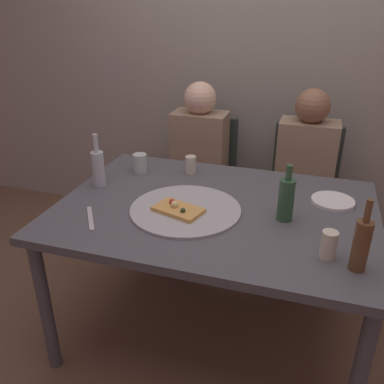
{
  "coord_description": "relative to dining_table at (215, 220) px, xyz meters",
  "views": [
    {
      "loc": [
        0.41,
        -1.67,
        1.65
      ],
      "look_at": [
        -0.12,
        0.02,
        0.81
      ],
      "focal_mm": 38.41,
      "sensor_mm": 36.0,
      "label": 1
    }
  ],
  "objects": [
    {
      "name": "guest_in_sweater",
      "position": [
        -0.33,
        0.77,
        -0.04
      ],
      "size": [
        0.36,
        0.56,
        1.17
      ],
      "rotation": [
        0.0,
        0.0,
        3.14
      ],
      "color": "#937A60",
      "rests_on": "ground_plane"
    },
    {
      "name": "pizza_tray",
      "position": [
        -0.12,
        -0.08,
        0.08
      ],
      "size": [
        0.51,
        0.51,
        0.01
      ],
      "primitive_type": "cylinder",
      "color": "#ADADB2",
      "rests_on": "dining_table"
    },
    {
      "name": "ground_plane",
      "position": [
        0.0,
        0.0,
        -0.68
      ],
      "size": [
        8.0,
        8.0,
        0.0
      ],
      "primitive_type": "plane",
      "color": "brown"
    },
    {
      "name": "chair_left",
      "position": [
        -0.33,
        0.92,
        -0.17
      ],
      "size": [
        0.44,
        0.44,
        0.9
      ],
      "rotation": [
        0.0,
        0.0,
        3.14
      ],
      "color": "#2D3833",
      "rests_on": "ground_plane"
    },
    {
      "name": "chair_right",
      "position": [
        0.37,
        0.92,
        -0.17
      ],
      "size": [
        0.44,
        0.44,
        0.9
      ],
      "rotation": [
        0.0,
        0.0,
        3.14
      ],
      "color": "#2D3833",
      "rests_on": "ground_plane"
    },
    {
      "name": "wine_glass",
      "position": [
        -0.51,
        0.29,
        0.13
      ],
      "size": [
        0.08,
        0.08,
        0.1
      ],
      "primitive_type": "cylinder",
      "color": "#B7C6BC",
      "rests_on": "dining_table"
    },
    {
      "name": "plate_stack",
      "position": [
        0.53,
        0.21,
        0.08
      ],
      "size": [
        0.2,
        0.2,
        0.02
      ],
      "primitive_type": "cylinder",
      "color": "white",
      "rests_on": "dining_table"
    },
    {
      "name": "table_knife",
      "position": [
        -0.5,
        -0.28,
        0.08
      ],
      "size": [
        0.14,
        0.19,
        0.01
      ],
      "primitive_type": "cube",
      "rotation": [
        0.0,
        0.0,
        5.3
      ],
      "color": "#B7B7BC",
      "rests_on": "dining_table"
    },
    {
      "name": "tumbler_far",
      "position": [
        0.51,
        -0.28,
        0.13
      ],
      "size": [
        0.06,
        0.06,
        0.11
      ],
      "primitive_type": "cylinder",
      "color": "beige",
      "rests_on": "dining_table"
    },
    {
      "name": "beer_bottle",
      "position": [
        0.61,
        -0.32,
        0.18
      ],
      "size": [
        0.06,
        0.06,
        0.28
      ],
      "color": "brown",
      "rests_on": "dining_table"
    },
    {
      "name": "water_bottle",
      "position": [
        0.32,
        -0.02,
        0.18
      ],
      "size": [
        0.07,
        0.07,
        0.26
      ],
      "color": "#2D5133",
      "rests_on": "dining_table"
    },
    {
      "name": "guest_in_beanie",
      "position": [
        0.37,
        0.77,
        -0.04
      ],
      "size": [
        0.36,
        0.56,
        1.17
      ],
      "rotation": [
        0.0,
        0.0,
        3.14
      ],
      "color": "#937A60",
      "rests_on": "ground_plane"
    },
    {
      "name": "tumbler_near",
      "position": [
        -0.23,
        0.36,
        0.12
      ],
      "size": [
        0.06,
        0.06,
        0.1
      ],
      "primitive_type": "cylinder",
      "color": "beige",
      "rests_on": "dining_table"
    },
    {
      "name": "dining_table",
      "position": [
        0.0,
        0.0,
        0.0
      ],
      "size": [
        1.48,
        1.05,
        0.76
      ],
      "color": "#4C4C51",
      "rests_on": "ground_plane"
    },
    {
      "name": "back_wall",
      "position": [
        0.0,
        1.26,
        0.62
      ],
      "size": [
        6.0,
        0.1,
        2.6
      ],
      "primitive_type": "cube",
      "color": "gray",
      "rests_on": "ground_plane"
    },
    {
      "name": "wine_bottle",
      "position": [
        -0.64,
        0.06,
        0.18
      ],
      "size": [
        0.06,
        0.06,
        0.28
      ],
      "color": "#B2BCC1",
      "rests_on": "dining_table"
    },
    {
      "name": "pizza_slice_last",
      "position": [
        -0.14,
        -0.12,
        0.1
      ],
      "size": [
        0.25,
        0.19,
        0.05
      ],
      "color": "tan",
      "rests_on": "pizza_tray"
    }
  ]
}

